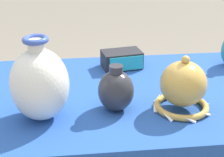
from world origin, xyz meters
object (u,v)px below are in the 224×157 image
at_px(vase_dome_bell, 183,88).
at_px(jar_round_charcoal, 116,90).
at_px(vase_tall_bulbous, 40,84).
at_px(mosaic_tile_box, 123,59).

height_order(vase_dome_bell, jar_round_charcoal, vase_dome_bell).
distance_m(vase_tall_bulbous, mosaic_tile_box, 0.51).
distance_m(vase_tall_bulbous, vase_dome_bell, 0.47).
height_order(vase_tall_bulbous, jar_round_charcoal, vase_tall_bulbous).
height_order(vase_tall_bulbous, vase_dome_bell, vase_tall_bulbous).
bearing_deg(jar_round_charcoal, vase_tall_bulbous, -174.00).
distance_m(vase_dome_bell, mosaic_tile_box, 0.42).
distance_m(vase_dome_bell, jar_round_charcoal, 0.22).
bearing_deg(jar_round_charcoal, vase_dome_bell, -5.57).
xyz_separation_m(vase_tall_bulbous, jar_round_charcoal, (0.24, 0.03, -0.05)).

